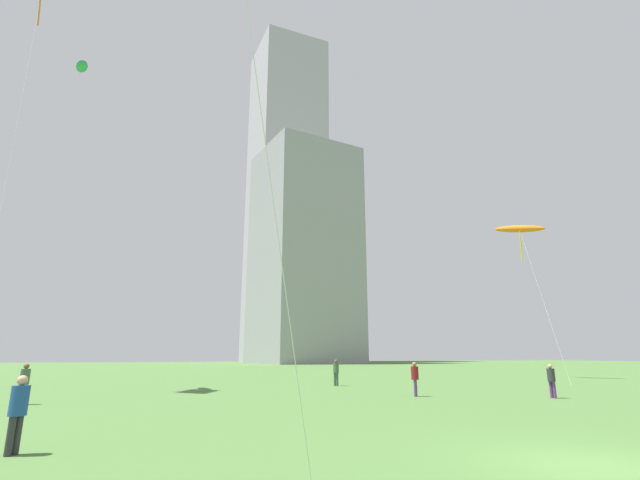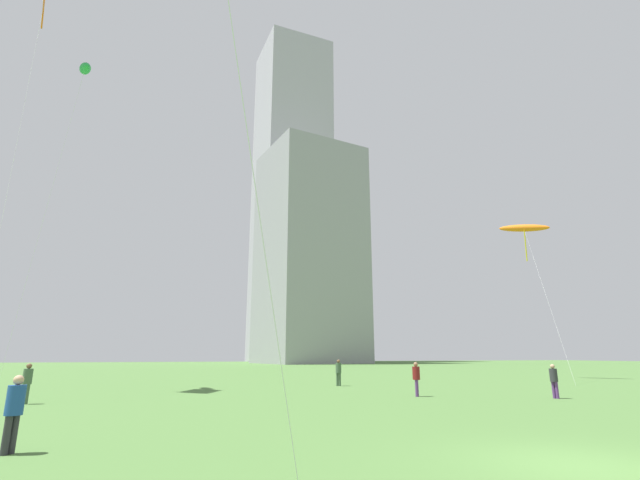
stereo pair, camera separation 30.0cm
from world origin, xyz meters
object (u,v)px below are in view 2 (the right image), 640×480
(kite_flying_2, at_px, (85,69))
(person_standing_4, at_px, (554,379))
(person_standing_3, at_px, (338,371))
(person_standing_0, at_px, (14,408))
(kite_flying_5, at_px, (524,228))
(person_standing_6, at_px, (416,376))
(person_standing_2, at_px, (27,380))
(distant_highrise_1, at_px, (291,193))
(distant_highrise_0, at_px, (310,253))

(kite_flying_2, bearing_deg, person_standing_4, -27.55)
(person_standing_3, distance_m, kite_flying_2, 27.88)
(person_standing_0, distance_m, person_standing_3, 23.33)
(person_standing_4, bearing_deg, person_standing_0, 90.95)
(kite_flying_5, bearing_deg, person_standing_6, -147.50)
(person_standing_2, height_order, distant_highrise_1, distant_highrise_1)
(person_standing_2, xyz_separation_m, kite_flying_2, (-1.46, 8.34, 20.85))
(person_standing_4, relative_size, kite_flying_2, 0.07)
(person_standing_3, height_order, kite_flying_2, kite_flying_2)
(person_standing_0, height_order, distant_highrise_1, distant_highrise_1)
(kite_flying_5, height_order, distant_highrise_0, distant_highrise_0)
(person_standing_6, xyz_separation_m, kite_flying_5, (19.46, 12.40, 12.96))
(person_standing_4, xyz_separation_m, person_standing_6, (-5.92, 3.04, 0.05))
(person_standing_4, height_order, person_standing_6, person_standing_6)
(person_standing_4, height_order, kite_flying_2, kite_flying_2)
(person_standing_3, height_order, distant_highrise_1, distant_highrise_1)
(person_standing_0, relative_size, kite_flying_2, 0.07)
(person_standing_4, height_order, kite_flying_5, kite_flying_5)
(kite_flying_2, height_order, distant_highrise_0, distant_highrise_0)
(person_standing_0, relative_size, person_standing_4, 1.01)
(person_standing_0, bearing_deg, distant_highrise_1, 19.24)
(person_standing_3, bearing_deg, person_standing_6, 133.44)
(kite_flying_2, height_order, kite_flying_5, kite_flying_2)
(kite_flying_5, height_order, distant_highrise_1, distant_highrise_1)
(person_standing_6, bearing_deg, distant_highrise_1, 24.25)
(person_standing_3, relative_size, kite_flying_2, 0.08)
(person_standing_4, relative_size, distant_highrise_1, 0.01)
(person_standing_4, bearing_deg, kite_flying_5, -57.49)
(person_standing_3, relative_size, person_standing_4, 1.08)
(person_standing_6, bearing_deg, person_standing_0, 156.98)
(kite_flying_2, bearing_deg, kite_flying_5, 3.16)
(person_standing_0, distance_m, distant_highrise_0, 109.30)
(person_standing_4, distance_m, person_standing_6, 6.65)
(kite_flying_5, bearing_deg, person_standing_0, -147.69)
(person_standing_0, relative_size, distant_highrise_1, 0.01)
(person_standing_0, bearing_deg, kite_flying_2, 47.59)
(person_standing_6, bearing_deg, person_standing_3, 41.80)
(person_standing_2, bearing_deg, person_standing_0, -59.26)
(person_standing_6, distance_m, distant_highrise_0, 96.18)
(person_standing_4, distance_m, distant_highrise_0, 97.97)
(person_standing_3, relative_size, distant_highrise_1, 0.02)
(kite_flying_5, bearing_deg, person_standing_4, -131.26)
(person_standing_0, relative_size, distant_highrise_0, 0.03)
(person_standing_6, bearing_deg, kite_flying_5, -22.58)
(kite_flying_5, relative_size, distant_highrise_1, 0.13)
(person_standing_0, xyz_separation_m, distant_highrise_1, (37.51, 127.22, 53.78))
(person_standing_0, height_order, person_standing_6, person_standing_6)
(kite_flying_2, distance_m, distant_highrise_0, 89.49)
(person_standing_6, distance_m, distant_highrise_1, 131.18)
(kite_flying_2, relative_size, kite_flying_5, 1.57)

